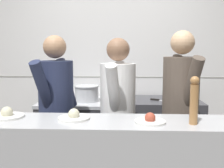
# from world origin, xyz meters

# --- Properties ---
(wall_back_tiled) EXTENTS (8.00, 0.06, 2.60)m
(wall_back_tiled) POSITION_xyz_m (0.00, 1.55, 1.30)
(wall_back_tiled) COLOR white
(wall_back_tiled) RESTS_ON ground_plane
(oven_range) EXTENTS (0.85, 0.71, 0.89)m
(oven_range) POSITION_xyz_m (-0.45, 1.14, 0.45)
(oven_range) COLOR #38383D
(oven_range) RESTS_ON ground_plane
(prep_counter) EXTENTS (1.08, 0.65, 0.91)m
(prep_counter) POSITION_xyz_m (0.57, 1.14, 0.45)
(prep_counter) COLOR #38383D
(prep_counter) RESTS_ON ground_plane
(stock_pot) EXTENTS (0.25, 0.25, 0.20)m
(stock_pot) POSITION_xyz_m (-0.65, 1.18, 0.99)
(stock_pot) COLOR #2D2D33
(stock_pot) RESTS_ON oven_range
(sauce_pot) EXTENTS (0.31, 0.31, 0.20)m
(sauce_pot) POSITION_xyz_m (-0.29, 1.10, 0.99)
(sauce_pot) COLOR #B7BABF
(sauce_pot) RESTS_ON oven_range
(chefs_knife) EXTENTS (0.36, 0.18, 0.02)m
(chefs_knife) POSITION_xyz_m (0.64, 1.05, 0.92)
(chefs_knife) COLOR #B7BABF
(chefs_knife) RESTS_ON prep_counter
(plated_dish_main) EXTENTS (0.26, 0.26, 0.09)m
(plated_dish_main) POSITION_xyz_m (-0.73, -0.16, 1.03)
(plated_dish_main) COLOR white
(plated_dish_main) RESTS_ON pass_counter
(plated_dish_appetiser) EXTENTS (0.24, 0.24, 0.08)m
(plated_dish_appetiser) POSITION_xyz_m (-0.21, -0.18, 1.03)
(plated_dish_appetiser) COLOR white
(plated_dish_appetiser) RESTS_ON pass_counter
(plated_dish_dessert) EXTENTS (0.22, 0.22, 0.08)m
(plated_dish_dessert) POSITION_xyz_m (0.36, -0.25, 1.02)
(plated_dish_dessert) COLOR white
(plated_dish_dessert) RESTS_ON pass_counter
(pepper_mill) EXTENTS (0.06, 0.06, 0.34)m
(pepper_mill) POSITION_xyz_m (0.66, -0.27, 1.18)
(pepper_mill) COLOR #AD7A47
(pepper_mill) RESTS_ON pass_counter
(chef_head_cook) EXTENTS (0.43, 0.72, 1.66)m
(chef_head_cook) POSITION_xyz_m (-0.49, 0.39, 0.93)
(chef_head_cook) COLOR black
(chef_head_cook) RESTS_ON ground_plane
(chef_sous) EXTENTS (0.38, 0.72, 1.64)m
(chef_sous) POSITION_xyz_m (0.11, 0.36, 0.91)
(chef_sous) COLOR black
(chef_sous) RESTS_ON ground_plane
(chef_line) EXTENTS (0.42, 0.75, 1.71)m
(chef_line) POSITION_xyz_m (0.72, 0.43, 0.95)
(chef_line) COLOR black
(chef_line) RESTS_ON ground_plane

